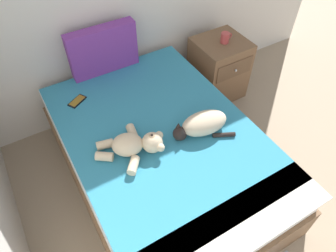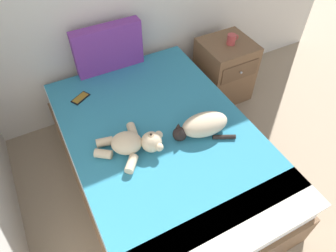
# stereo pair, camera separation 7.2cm
# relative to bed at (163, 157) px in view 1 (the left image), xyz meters

# --- Properties ---
(bed) EXTENTS (1.32, 1.93, 0.55)m
(bed) POSITION_rel_bed_xyz_m (0.00, 0.00, 0.00)
(bed) COLOR brown
(bed) RESTS_ON ground_plane
(patterned_cushion) EXTENTS (0.58, 0.10, 0.40)m
(patterned_cushion) POSITION_rel_bed_xyz_m (-0.05, 0.90, 0.48)
(patterned_cushion) COLOR #72338C
(patterned_cushion) RESTS_ON bed
(cat) EXTENTS (0.42, 0.28, 0.15)m
(cat) POSITION_rel_bed_xyz_m (0.26, -0.12, 0.35)
(cat) COLOR #C6B293
(cat) RESTS_ON bed
(teddy_bear) EXTENTS (0.47, 0.39, 0.15)m
(teddy_bear) POSITION_rel_bed_xyz_m (-0.23, -0.04, 0.34)
(teddy_bear) COLOR beige
(teddy_bear) RESTS_ON bed
(cell_phone) EXTENTS (0.16, 0.14, 0.01)m
(cell_phone) POSITION_rel_bed_xyz_m (-0.41, 0.63, 0.28)
(cell_phone) COLOR black
(cell_phone) RESTS_ON bed
(nightstand) EXTENTS (0.48, 0.48, 0.62)m
(nightstand) POSITION_rel_bed_xyz_m (1.03, 0.66, 0.04)
(nightstand) COLOR brown
(nightstand) RESTS_ON ground_plane
(mug) EXTENTS (0.12, 0.08, 0.09)m
(mug) POSITION_rel_bed_xyz_m (1.04, 0.64, 0.39)
(mug) COLOR #B23F3F
(mug) RESTS_ON nightstand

